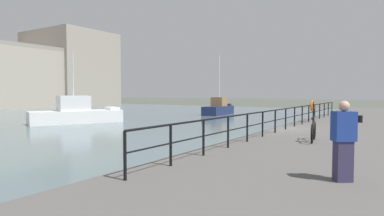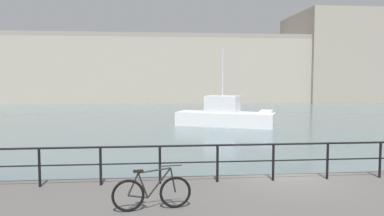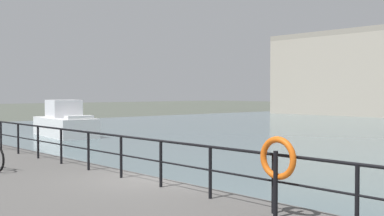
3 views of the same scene
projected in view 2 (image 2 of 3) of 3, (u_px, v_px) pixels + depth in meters
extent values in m
plane|color=#4C5147|center=(283.00, 200.00, 11.59)|extent=(240.00, 240.00, 0.00)
cube|color=slate|center=(191.00, 113.00, 41.56)|extent=(80.00, 60.00, 0.01)
cube|color=#A89E8E|center=(177.00, 72.00, 65.61)|extent=(69.88, 14.92, 10.29)
cube|color=gray|center=(331.00, 58.00, 68.17)|extent=(13.74, 16.41, 15.43)
cube|color=gray|center=(180.00, 35.00, 58.09)|extent=(69.88, 0.60, 0.70)
cube|color=white|center=(225.00, 119.00, 30.15)|extent=(8.09, 5.32, 1.11)
cube|color=silver|center=(222.00, 104.00, 30.13)|extent=(3.14, 2.85, 1.32)
cube|color=white|center=(266.00, 112.00, 29.08)|extent=(1.53, 1.89, 0.24)
cylinder|color=silver|center=(223.00, 72.00, 29.94)|extent=(0.10, 0.10, 3.86)
cylinder|color=black|center=(39.00, 168.00, 10.05)|extent=(0.07, 0.07, 1.05)
cylinder|color=black|center=(101.00, 166.00, 10.21)|extent=(0.07, 0.07, 1.05)
cylinder|color=black|center=(160.00, 165.00, 10.37)|extent=(0.07, 0.07, 1.05)
cylinder|color=black|center=(217.00, 164.00, 10.53)|extent=(0.07, 0.07, 1.05)
cylinder|color=black|center=(273.00, 162.00, 10.69)|extent=(0.07, 0.07, 1.05)
cylinder|color=black|center=(327.00, 161.00, 10.85)|extent=(0.07, 0.07, 1.05)
cylinder|color=black|center=(380.00, 160.00, 11.00)|extent=(0.07, 0.07, 1.05)
cylinder|color=black|center=(301.00, 144.00, 10.73)|extent=(24.23, 0.06, 0.06)
cylinder|color=black|center=(301.00, 160.00, 10.76)|extent=(24.23, 0.04, 0.04)
torus|color=black|center=(175.00, 192.00, 8.41)|extent=(0.72, 0.16, 0.72)
torus|color=black|center=(128.00, 196.00, 8.16)|extent=(0.72, 0.16, 0.72)
cylinder|color=black|center=(159.00, 183.00, 8.30)|extent=(0.55, 0.11, 0.66)
cylinder|color=black|center=(143.00, 185.00, 8.22)|extent=(0.24, 0.07, 0.58)
cylinder|color=black|center=(155.00, 170.00, 8.26)|extent=(0.72, 0.14, 0.11)
cylinder|color=black|center=(138.00, 197.00, 8.21)|extent=(0.43, 0.10, 0.12)
cylinder|color=black|center=(133.00, 184.00, 8.17)|extent=(0.26, 0.07, 0.51)
cylinder|color=black|center=(173.00, 180.00, 8.37)|extent=(0.14, 0.06, 0.57)
cube|color=black|center=(138.00, 171.00, 8.17)|extent=(0.23, 0.12, 0.05)
cylinder|color=black|center=(171.00, 166.00, 8.34)|extent=(0.52, 0.10, 0.02)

